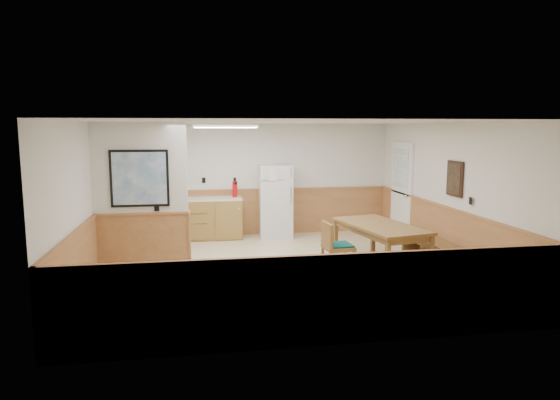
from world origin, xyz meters
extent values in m
plane|color=beige|center=(0.00, 0.00, 0.00)|extent=(6.00, 6.00, 0.00)
cube|color=white|center=(0.00, 0.00, 2.50)|extent=(6.00, 6.00, 0.02)
cube|color=white|center=(0.00, 3.00, 1.25)|extent=(6.00, 0.02, 2.50)
cube|color=white|center=(3.00, 0.00, 1.25)|extent=(0.02, 6.00, 2.50)
cube|color=white|center=(-3.00, 0.00, 1.25)|extent=(0.02, 6.00, 2.50)
cube|color=#BC7C4B|center=(0.00, 2.98, 0.50)|extent=(6.00, 0.04, 1.00)
cube|color=#BC7C4B|center=(2.98, 0.00, 0.50)|extent=(0.04, 6.00, 1.00)
cube|color=#BC7C4B|center=(-2.98, 0.00, 0.50)|extent=(0.04, 6.00, 1.00)
cube|color=white|center=(-2.25, 0.20, 1.75)|extent=(1.50, 0.15, 1.50)
cube|color=#BC7C4B|center=(-2.25, 0.20, 0.50)|extent=(1.50, 0.17, 1.00)
cube|color=black|center=(-2.25, 0.10, 1.60)|extent=(0.92, 0.03, 0.92)
cube|color=white|center=(-2.25, 0.09, 1.60)|extent=(0.84, 0.01, 0.84)
cube|color=olive|center=(-1.10, 2.68, 0.43)|extent=(1.40, 0.60, 0.86)
cube|color=olive|center=(-2.57, 2.68, 0.43)|extent=(0.06, 0.60, 0.86)
cube|color=olive|center=(-1.83, 2.68, 0.43)|extent=(0.06, 0.60, 0.86)
cube|color=beige|center=(-1.50, 2.68, 0.88)|extent=(2.20, 0.60, 0.04)
cube|color=beige|center=(-1.50, 2.98, 0.95)|extent=(2.20, 0.02, 0.10)
cube|color=white|center=(2.97, 1.90, 1.02)|extent=(0.05, 1.02, 2.15)
cube|color=white|center=(2.96, 1.90, 1.02)|extent=(0.04, 0.90, 2.05)
cube|color=silver|center=(2.94, 1.90, 1.55)|extent=(0.02, 0.76, 0.80)
cube|color=white|center=(-2.10, 2.98, 1.55)|extent=(0.80, 0.03, 1.00)
cube|color=silver|center=(-2.10, 2.96, 1.55)|extent=(0.70, 0.01, 0.90)
cube|color=black|center=(2.97, -0.30, 1.55)|extent=(0.03, 0.50, 0.60)
cube|color=black|center=(2.95, -0.30, 1.55)|extent=(0.01, 0.42, 0.52)
cube|color=white|center=(-0.80, 1.30, 2.45)|extent=(1.20, 0.30, 0.08)
cube|color=white|center=(-0.80, 1.30, 2.40)|extent=(1.15, 0.25, 0.01)
cube|color=silver|center=(0.35, 2.63, 0.80)|extent=(0.75, 0.74, 1.60)
cube|color=silver|center=(0.63, 2.27, 1.45)|extent=(0.03, 0.02, 0.21)
cube|color=silver|center=(0.63, 2.27, 0.96)|extent=(0.03, 0.02, 0.38)
cube|color=olive|center=(1.76, -0.05, 0.72)|extent=(1.29, 2.01, 0.05)
cube|color=olive|center=(1.76, -0.05, 0.65)|extent=(1.17, 1.89, 0.10)
cube|color=olive|center=(1.54, -0.99, 0.35)|extent=(0.08, 0.08, 0.70)
cube|color=olive|center=(1.19, 0.72, 0.35)|extent=(0.08, 0.08, 0.70)
cube|color=olive|center=(2.33, -0.83, 0.35)|extent=(0.08, 0.08, 0.70)
cube|color=olive|center=(1.98, 0.88, 0.35)|extent=(0.08, 0.08, 0.70)
cube|color=olive|center=(2.74, 0.02, 0.42)|extent=(0.37, 1.69, 0.05)
cube|color=olive|center=(2.74, -0.78, 0.20)|extent=(0.35, 0.06, 0.40)
cube|color=olive|center=(2.74, 0.82, 0.20)|extent=(0.35, 0.06, 0.40)
cube|color=olive|center=(0.96, -0.24, 0.42)|extent=(0.50, 0.50, 0.06)
cube|color=#0E4941|center=(0.96, -0.24, 0.47)|extent=(0.46, 0.46, 0.03)
cube|color=olive|center=(0.76, -0.25, 0.65)|extent=(0.09, 0.47, 0.40)
cube|color=#0E4941|center=(0.56, -0.27, 0.65)|extent=(0.06, 0.40, 0.34)
cube|color=olive|center=(0.78, -0.45, 0.20)|extent=(0.04, 0.04, 0.39)
cube|color=olive|center=(0.75, -0.05, 0.20)|extent=(0.04, 0.04, 0.39)
cube|color=olive|center=(1.18, -0.42, 0.20)|extent=(0.04, 0.04, 0.39)
cube|color=olive|center=(1.15, -0.02, 0.20)|extent=(0.04, 0.04, 0.39)
cylinder|color=red|center=(-0.53, 2.71, 1.08)|extent=(0.13, 0.13, 0.35)
cylinder|color=black|center=(-0.53, 2.71, 1.29)|extent=(0.06, 0.06, 0.08)
cylinder|color=#198B36|center=(-2.28, 2.68, 1.00)|extent=(0.08, 0.08, 0.20)
camera|label=1|loc=(-1.33, -8.11, 2.41)|focal=32.00mm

